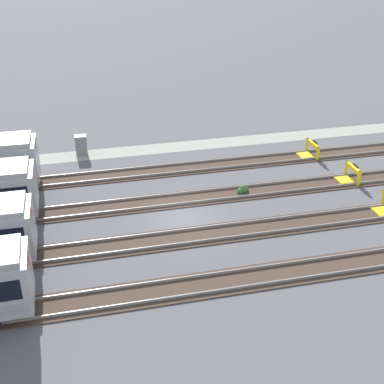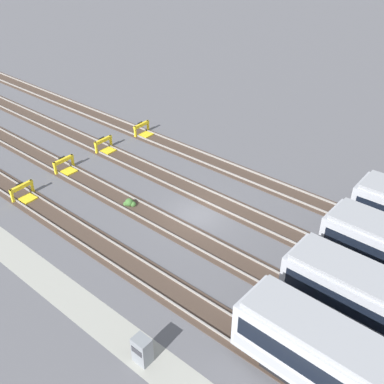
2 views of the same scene
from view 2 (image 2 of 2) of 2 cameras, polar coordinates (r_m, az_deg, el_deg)
name	(u,v)px [view 2 (image 2 of 2)]	position (r m, az deg, el deg)	size (l,w,h in m)	color
ground_plane	(198,215)	(33.17, 0.72, -2.94)	(400.00, 400.00, 0.00)	#5B5B60
service_walkway	(75,301)	(27.59, -14.59, -13.31)	(54.00, 2.00, 0.01)	#9E9E93
rail_track_nearest	(128,264)	(29.29, -8.09, -8.98)	(90.00, 2.24, 0.21)	#47382D
rail_track_near_inner	(177,229)	(31.74, -1.95, -4.76)	(90.00, 2.24, 0.21)	#47382D
rail_track_middle	(217,201)	(34.65, 3.17, -1.15)	(90.00, 2.24, 0.21)	#47382D
rail_track_far_inner	(251,177)	(37.90, 7.44, 1.89)	(90.00, 2.24, 0.21)	#47382D
bumper_stop_nearest_track	(24,193)	(37.03, -20.51, -0.11)	(1.38, 2.01, 1.22)	yellow
bumper_stop_near_inner_track	(66,166)	(39.73, -15.72, 3.19)	(1.35, 2.00, 1.22)	yellow
bumper_stop_middle_track	(105,146)	(42.31, -10.94, 5.78)	(1.37, 2.01, 1.22)	yellow
bumper_stop_far_inner_track	(143,130)	(44.83, -6.18, 7.83)	(1.37, 2.01, 1.22)	yellow
electrical_cabinet	(142,350)	(23.71, -6.36, -19.33)	(0.90, 0.73, 1.60)	gray
weed_clump	(130,203)	(34.35, -7.93, -1.39)	(0.92, 0.70, 0.64)	#427033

